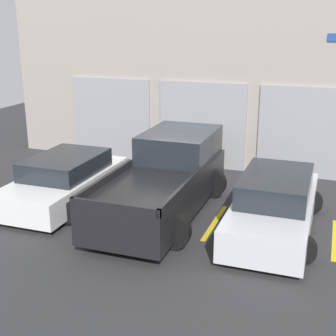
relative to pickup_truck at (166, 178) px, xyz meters
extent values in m
plane|color=#2D2D30|center=(0.00, 1.08, -0.87)|extent=(28.00, 28.00, 0.00)
cube|color=#9E9389|center=(0.00, 4.38, 1.99)|extent=(14.34, 0.60, 5.70)
cube|color=#939399|center=(-3.53, 4.04, 0.55)|extent=(2.93, 0.08, 2.84)
cube|color=#939399|center=(-0.20, 4.04, 0.55)|extent=(2.93, 0.08, 2.84)
cube|color=#939399|center=(3.13, 4.04, 0.55)|extent=(2.93, 0.08, 2.84)
cube|color=black|center=(0.00, -0.34, -0.19)|extent=(1.95, 5.36, 0.89)
cube|color=#1E2328|center=(0.00, 1.13, 0.63)|extent=(1.80, 2.41, 0.74)
cube|color=black|center=(-0.94, -1.55, 0.35)|extent=(0.08, 2.95, 0.18)
cube|color=black|center=(0.94, -1.55, 0.35)|extent=(0.08, 2.95, 0.18)
cube|color=black|center=(0.00, -2.98, 0.35)|extent=(1.95, 0.08, 0.18)
cylinder|color=black|center=(-0.87, 1.32, -0.45)|extent=(0.83, 0.22, 0.83)
cylinder|color=black|center=(0.87, 1.32, -0.45)|extent=(0.83, 0.22, 0.83)
cylinder|color=black|center=(-0.87, -2.00, -0.45)|extent=(0.83, 0.22, 0.83)
cylinder|color=black|center=(0.87, -2.00, -0.45)|extent=(0.83, 0.22, 0.83)
cube|color=white|center=(-2.79, -0.34, -0.41)|extent=(1.83, 4.23, 0.64)
cube|color=#1E2328|center=(-2.79, -0.24, 0.16)|extent=(1.61, 2.33, 0.49)
cylinder|color=black|center=(-3.59, 0.97, -0.56)|extent=(0.61, 0.22, 0.61)
cylinder|color=black|center=(-1.98, 0.97, -0.56)|extent=(0.61, 0.22, 0.61)
cylinder|color=black|center=(-3.59, -1.65, -0.56)|extent=(0.61, 0.22, 0.61)
cylinder|color=black|center=(-1.98, -1.65, -0.56)|extent=(0.61, 0.22, 0.61)
cube|color=silver|center=(2.79, -0.34, -0.39)|extent=(1.72, 4.47, 0.68)
cube|color=#1E2328|center=(2.79, -0.23, 0.22)|extent=(1.51, 2.46, 0.54)
cylinder|color=black|center=(2.04, 1.04, -0.56)|extent=(0.61, 0.22, 0.61)
cylinder|color=black|center=(3.54, 1.04, -0.56)|extent=(0.61, 0.22, 0.61)
cylinder|color=black|center=(2.04, -1.73, -0.56)|extent=(0.61, 0.22, 0.61)
cylinder|color=black|center=(3.54, -1.73, -0.56)|extent=(0.61, 0.22, 0.61)
cube|color=gold|center=(-4.18, -0.34, -0.86)|extent=(0.12, 2.20, 0.01)
cube|color=gold|center=(-1.39, -0.34, -0.86)|extent=(0.12, 2.20, 0.01)
cube|color=gold|center=(1.39, -0.34, -0.86)|extent=(0.12, 2.20, 0.01)
cube|color=gold|center=(4.18, -0.34, -0.86)|extent=(0.12, 2.20, 0.01)
camera|label=1|loc=(3.87, -10.63, 3.81)|focal=50.00mm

